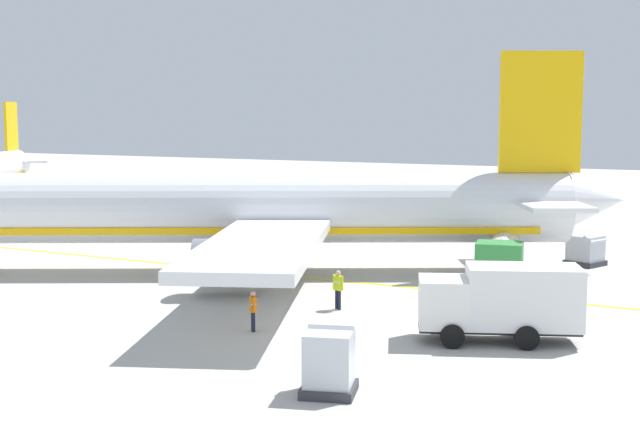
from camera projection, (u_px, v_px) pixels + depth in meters
airliner_foreground at (245, 210)px, 47.10m from camera, size 32.41×38.31×11.90m
service_truck_baggage at (502, 257)px, 43.86m from camera, size 6.20×3.16×2.40m
service_truck_catering at (502, 300)px, 32.71m from camera, size 4.32×6.37×2.91m
cargo_container_near at (329, 363)px, 26.67m from camera, size 2.04×2.04×2.07m
cargo_container_mid at (586, 250)px, 49.32m from camera, size 2.33×2.33×1.84m
crew_marshaller at (253, 308)px, 34.34m from camera, size 0.50×0.47×1.62m
crew_loader_left at (338, 286)px, 38.17m from camera, size 0.38×0.59×1.75m
apron_guide_line at (319, 279)px, 45.45m from camera, size 0.30×60.00×0.01m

